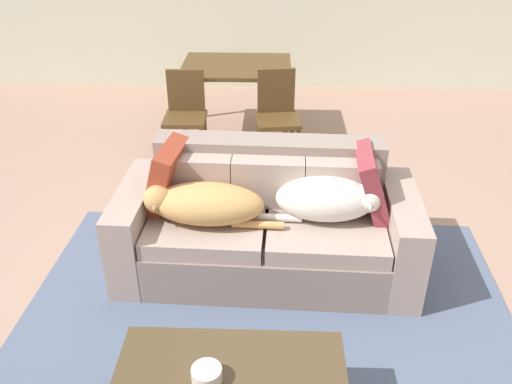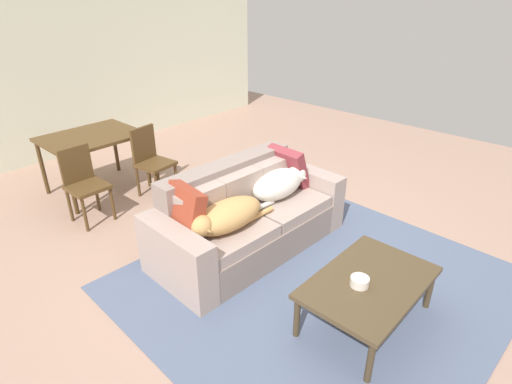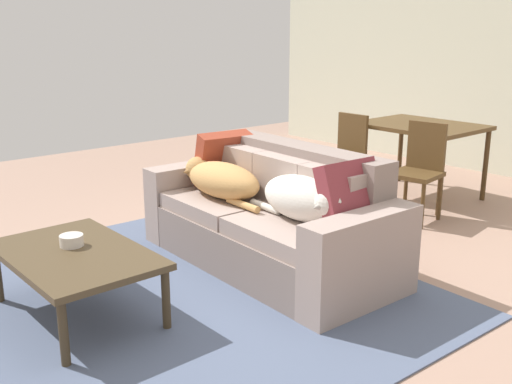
{
  "view_description": "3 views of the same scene",
  "coord_description": "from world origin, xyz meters",
  "px_view_note": "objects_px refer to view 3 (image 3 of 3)",
  "views": [
    {
      "loc": [
        -0.08,
        -3.09,
        2.42
      ],
      "look_at": [
        -0.19,
        -0.1,
        0.69
      ],
      "focal_mm": 37.82,
      "sensor_mm": 36.0,
      "label": 1
    },
    {
      "loc": [
        -2.74,
        -2.49,
        2.46
      ],
      "look_at": [
        -0.19,
        -0.15,
        0.72
      ],
      "focal_mm": 29.09,
      "sensor_mm": 36.0,
      "label": 2
    },
    {
      "loc": [
        2.98,
        -2.78,
        1.71
      ],
      "look_at": [
        -0.11,
        -0.12,
        0.58
      ],
      "focal_mm": 42.18,
      "sensor_mm": 36.0,
      "label": 3
    }
  ],
  "objects_px": {
    "couch": "(273,221)",
    "throw_pillow_by_right_arm": "(351,197)",
    "dog_on_right_cushion": "(304,199)",
    "throw_pillow_by_left_arm": "(223,160)",
    "dog_on_left_cushion": "(221,179)",
    "dining_table": "(421,132)",
    "dining_chair_near_left": "(345,152)",
    "dining_chair_near_right": "(419,167)",
    "bowl_on_coffee_table": "(72,240)",
    "coffee_table": "(75,258)"
  },
  "relations": [
    {
      "from": "dog_on_left_cushion",
      "to": "coffee_table",
      "type": "height_order",
      "value": "dog_on_left_cushion"
    },
    {
      "from": "throw_pillow_by_left_arm",
      "to": "dining_chair_near_left",
      "type": "height_order",
      "value": "throw_pillow_by_left_arm"
    },
    {
      "from": "bowl_on_coffee_table",
      "to": "coffee_table",
      "type": "bearing_deg",
      "value": -15.85
    },
    {
      "from": "throw_pillow_by_left_arm",
      "to": "throw_pillow_by_right_arm",
      "type": "relative_size",
      "value": 1.0
    },
    {
      "from": "dining_table",
      "to": "dining_chair_near_left",
      "type": "height_order",
      "value": "dining_chair_near_left"
    },
    {
      "from": "dog_on_right_cushion",
      "to": "throw_pillow_by_left_arm",
      "type": "bearing_deg",
      "value": 172.89
    },
    {
      "from": "coffee_table",
      "to": "bowl_on_coffee_table",
      "type": "distance_m",
      "value": 0.13
    },
    {
      "from": "throw_pillow_by_right_arm",
      "to": "bowl_on_coffee_table",
      "type": "bearing_deg",
      "value": -123.18
    },
    {
      "from": "dog_on_left_cushion",
      "to": "throw_pillow_by_left_arm",
      "type": "xyz_separation_m",
      "value": [
        -0.28,
        0.24,
        0.07
      ]
    },
    {
      "from": "dog_on_right_cushion",
      "to": "dog_on_left_cushion",
      "type": "bearing_deg",
      "value": -174.06
    },
    {
      "from": "dog_on_right_cushion",
      "to": "dining_chair_near_right",
      "type": "height_order",
      "value": "dining_chair_near_right"
    },
    {
      "from": "dog_on_right_cushion",
      "to": "throw_pillow_by_left_arm",
      "type": "relative_size",
      "value": 1.81
    },
    {
      "from": "dining_chair_near_left",
      "to": "dining_chair_near_right",
      "type": "bearing_deg",
      "value": -2.02
    },
    {
      "from": "dog_on_left_cushion",
      "to": "dining_chair_near_left",
      "type": "relative_size",
      "value": 1.07
    },
    {
      "from": "dining_chair_near_right",
      "to": "bowl_on_coffee_table",
      "type": "bearing_deg",
      "value": -103.76
    },
    {
      "from": "couch",
      "to": "dining_table",
      "type": "distance_m",
      "value": 2.41
    },
    {
      "from": "bowl_on_coffee_table",
      "to": "dining_chair_near_right",
      "type": "xyz_separation_m",
      "value": [
        0.32,
        3.16,
        0.04
      ]
    },
    {
      "from": "dog_on_left_cushion",
      "to": "dining_chair_near_right",
      "type": "relative_size",
      "value": 1.04
    },
    {
      "from": "couch",
      "to": "throw_pillow_by_right_arm",
      "type": "bearing_deg",
      "value": 4.61
    },
    {
      "from": "couch",
      "to": "dog_on_left_cushion",
      "type": "bearing_deg",
      "value": -157.77
    },
    {
      "from": "dining_table",
      "to": "throw_pillow_by_right_arm",
      "type": "bearing_deg",
      "value": -65.31
    },
    {
      "from": "throw_pillow_by_right_arm",
      "to": "dining_chair_near_left",
      "type": "bearing_deg",
      "value": 131.84
    },
    {
      "from": "throw_pillow_by_left_arm",
      "to": "bowl_on_coffee_table",
      "type": "relative_size",
      "value": 3.15
    },
    {
      "from": "throw_pillow_by_right_arm",
      "to": "bowl_on_coffee_table",
      "type": "xyz_separation_m",
      "value": [
        -0.96,
        -1.46,
        -0.21
      ]
    },
    {
      "from": "couch",
      "to": "throw_pillow_by_right_arm",
      "type": "height_order",
      "value": "throw_pillow_by_right_arm"
    },
    {
      "from": "coffee_table",
      "to": "dining_chair_near_left",
      "type": "xyz_separation_m",
      "value": [
        -0.68,
        3.2,
        0.11
      ]
    },
    {
      "from": "dog_on_right_cushion",
      "to": "bowl_on_coffee_table",
      "type": "relative_size",
      "value": 5.71
    },
    {
      "from": "dining_table",
      "to": "dog_on_left_cushion",
      "type": "bearing_deg",
      "value": -91.23
    },
    {
      "from": "throw_pillow_by_left_arm",
      "to": "coffee_table",
      "type": "relative_size",
      "value": 0.41
    },
    {
      "from": "couch",
      "to": "dining_chair_near_right",
      "type": "bearing_deg",
      "value": 89.86
    },
    {
      "from": "throw_pillow_by_right_arm",
      "to": "dining_chair_near_left",
      "type": "distance_m",
      "value": 2.3
    },
    {
      "from": "throw_pillow_by_right_arm",
      "to": "coffee_table",
      "type": "relative_size",
      "value": 0.41
    },
    {
      "from": "coffee_table",
      "to": "dining_chair_near_left",
      "type": "height_order",
      "value": "dining_chair_near_left"
    },
    {
      "from": "dining_chair_near_right",
      "to": "dining_table",
      "type": "bearing_deg",
      "value": 116.5
    },
    {
      "from": "dining_chair_near_left",
      "to": "bowl_on_coffee_table",
      "type": "bearing_deg",
      "value": -81.15
    },
    {
      "from": "dog_on_left_cushion",
      "to": "dining_table",
      "type": "xyz_separation_m",
      "value": [
        0.05,
        2.51,
        0.09
      ]
    },
    {
      "from": "dog_on_left_cushion",
      "to": "bowl_on_coffee_table",
      "type": "height_order",
      "value": "dog_on_left_cushion"
    },
    {
      "from": "couch",
      "to": "coffee_table",
      "type": "xyz_separation_m",
      "value": [
        -0.15,
        -1.46,
        0.04
      ]
    },
    {
      "from": "dog_on_left_cushion",
      "to": "bowl_on_coffee_table",
      "type": "distance_m",
      "value": 1.3
    },
    {
      "from": "throw_pillow_by_right_arm",
      "to": "bowl_on_coffee_table",
      "type": "height_order",
      "value": "throw_pillow_by_right_arm"
    },
    {
      "from": "bowl_on_coffee_table",
      "to": "throw_pillow_by_right_arm",
      "type": "bearing_deg",
      "value": 56.82
    },
    {
      "from": "dog_on_left_cushion",
      "to": "throw_pillow_by_left_arm",
      "type": "height_order",
      "value": "throw_pillow_by_left_arm"
    },
    {
      "from": "dog_on_left_cushion",
      "to": "dining_table",
      "type": "relative_size",
      "value": 0.81
    },
    {
      "from": "dog_on_left_cushion",
      "to": "dining_chair_near_left",
      "type": "height_order",
      "value": "dining_chair_near_left"
    },
    {
      "from": "dog_on_left_cushion",
      "to": "throw_pillow_by_right_arm",
      "type": "bearing_deg",
      "value": 11.43
    },
    {
      "from": "couch",
      "to": "dining_chair_near_left",
      "type": "height_order",
      "value": "couch"
    },
    {
      "from": "dining_chair_near_right",
      "to": "throw_pillow_by_right_arm",
      "type": "bearing_deg",
      "value": -77.4
    },
    {
      "from": "dog_on_right_cushion",
      "to": "coffee_table",
      "type": "bearing_deg",
      "value": -110.21
    },
    {
      "from": "dog_on_right_cushion",
      "to": "throw_pillow_by_right_arm",
      "type": "distance_m",
      "value": 0.32
    },
    {
      "from": "throw_pillow_by_left_arm",
      "to": "dining_table",
      "type": "distance_m",
      "value": 2.3
    }
  ]
}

